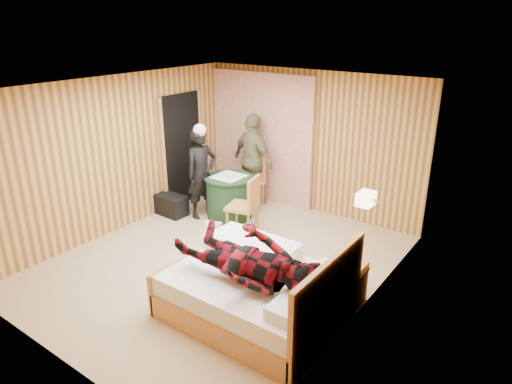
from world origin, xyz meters
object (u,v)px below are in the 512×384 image
Objects in this scene: round_table at (229,196)px; man_at_table at (253,160)px; chair_near at (247,202)px; nightstand at (344,284)px; bed at (257,291)px; woman_standing at (202,174)px; duffel_bag at (170,205)px; man_on_bed at (247,250)px; wall_lamp at (366,199)px; chair_far at (252,178)px.

man_at_table reaches higher than round_table.
man_at_table is at bearing -162.05° from chair_near.
bed is at bearing -134.91° from nightstand.
nightstand is 3.39m from woman_standing.
duffel_bag is (-2.98, 1.47, -0.12)m from bed.
bed is 3.51× the size of nightstand.
wall_lamp is at bearing 59.88° from man_on_bed.
man_on_bed reaches higher than woman_standing.
man_at_table is at bearing 144.94° from nightstand.
man_on_bed is (2.07, -2.23, 0.57)m from round_table.
chair_near reaches higher than round_table.
man_on_bed reaches higher than wall_lamp.
round_table is 1.34× the size of duffel_bag.
chair_far is 3.59m from man_on_bed.
wall_lamp is 0.16× the size of woman_standing.
chair_near is 1.69m from duffel_bag.
man_on_bed is (3.00, -1.69, 0.78)m from duffel_bag.
wall_lamp reaches higher than duffel_bag.
chair_far is 0.32m from man_at_table.
bed is 2.86m from round_table.
chair_far is (-2.83, 1.58, -0.76)m from wall_lamp.
round_table is (-2.80, 1.25, 0.10)m from nightstand.
wall_lamp is 1.08m from nightstand.
duffel_bag is 1.70m from man_at_table.
wall_lamp is 3.34m from woman_standing.
woman_standing reaches higher than chair_near.
man_on_bed is (-0.73, -0.98, 0.67)m from nightstand.
chair_far is 0.53× the size of man_on_bed.
chair_near is at bearing -30.28° from round_table.
nightstand is at bearing 53.39° from man_on_bed.
chair_near is at bearing 126.85° from man_on_bed.
chair_near reaches higher than nightstand.
nightstand is at bearing -92.91° from woman_standing.
man_at_table is at bearing 90.00° from round_table.
man_at_table reaches higher than duffel_bag.
nightstand is 0.60× the size of chair_far.
man_at_table is (-0.70, 1.12, 0.28)m from chair_near.
duffel_bag is at bearing 68.26° from man_at_table.
round_table is at bearing 104.92° from man_at_table.
bed is at bearing -125.77° from wall_lamp.
woman_standing is (-2.45, 1.76, 0.49)m from bed.
chair_far is 1.04m from woman_standing.
bed is 0.69m from man_on_bed.
woman_standing is at bearing 141.23° from man_on_bed.
wall_lamp is at bearing 54.23° from bed.
woman_standing is at bearing 168.66° from wall_lamp.
bed is 3.32m from duffel_bag.
chair_far is 1.29m from chair_near.
nightstand is at bearing -97.04° from wall_lamp.
wall_lamp is at bearing -17.58° from round_table.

